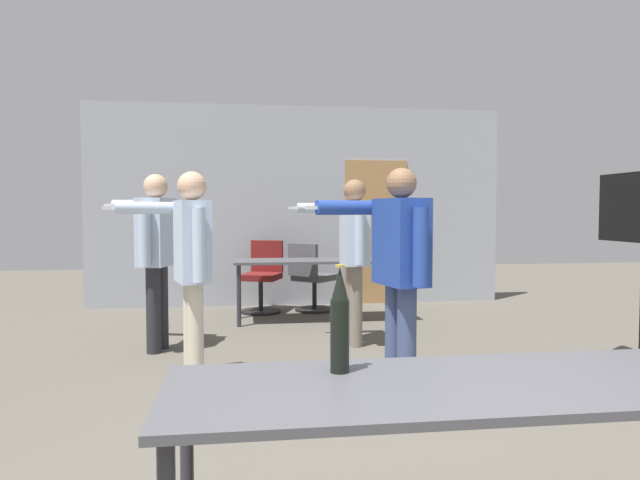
{
  "coord_description": "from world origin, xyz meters",
  "views": [
    {
      "loc": [
        -0.81,
        -1.5,
        1.32
      ],
      "look_at": [
        -0.21,
        2.82,
        1.1
      ],
      "focal_mm": 32.0,
      "sensor_mm": 36.0,
      "label": 1
    }
  ],
  "objects_px": {
    "office_chair_side_rolled": "(311,280)",
    "beer_bottle": "(340,322)",
    "person_near_casual": "(399,259)",
    "person_left_plaid": "(353,245)",
    "office_chair_far_left": "(263,279)",
    "person_center_tall": "(155,245)",
    "person_far_watching": "(191,256)"
  },
  "relations": [
    {
      "from": "person_far_watching",
      "to": "beer_bottle",
      "type": "height_order",
      "value": "person_far_watching"
    },
    {
      "from": "office_chair_side_rolled",
      "to": "beer_bottle",
      "type": "xyz_separation_m",
      "value": [
        -0.56,
        -5.43,
        0.51
      ]
    },
    {
      "from": "person_near_casual",
      "to": "person_left_plaid",
      "type": "bearing_deg",
      "value": -10.8
    },
    {
      "from": "person_far_watching",
      "to": "office_chair_far_left",
      "type": "distance_m",
      "value": 3.23
    },
    {
      "from": "person_center_tall",
      "to": "person_left_plaid",
      "type": "distance_m",
      "value": 1.89
    },
    {
      "from": "person_center_tall",
      "to": "office_chair_far_left",
      "type": "bearing_deg",
      "value": -14.73
    },
    {
      "from": "person_far_watching",
      "to": "office_chair_side_rolled",
      "type": "xyz_separation_m",
      "value": [
        1.29,
        3.04,
        -0.57
      ]
    },
    {
      "from": "person_center_tall",
      "to": "person_left_plaid",
      "type": "relative_size",
      "value": 1.02
    },
    {
      "from": "person_near_casual",
      "to": "office_chair_far_left",
      "type": "xyz_separation_m",
      "value": [
        -0.85,
        3.53,
        -0.54
      ]
    },
    {
      "from": "office_chair_far_left",
      "to": "person_center_tall",
      "type": "bearing_deg",
      "value": 82.71
    },
    {
      "from": "person_left_plaid",
      "to": "person_near_casual",
      "type": "height_order",
      "value": "person_left_plaid"
    },
    {
      "from": "person_center_tall",
      "to": "beer_bottle",
      "type": "bearing_deg",
      "value": -148.06
    },
    {
      "from": "person_near_casual",
      "to": "beer_bottle",
      "type": "bearing_deg",
      "value": 146.47
    },
    {
      "from": "person_near_casual",
      "to": "office_chair_side_rolled",
      "type": "relative_size",
      "value": 1.8
    },
    {
      "from": "person_near_casual",
      "to": "beer_bottle",
      "type": "relative_size",
      "value": 4.2
    },
    {
      "from": "person_left_plaid",
      "to": "office_chair_far_left",
      "type": "bearing_deg",
      "value": 22.03
    },
    {
      "from": "office_chair_side_rolled",
      "to": "person_near_casual",
      "type": "bearing_deg",
      "value": -43.73
    },
    {
      "from": "person_near_casual",
      "to": "person_far_watching",
      "type": "bearing_deg",
      "value": 62.43
    },
    {
      "from": "person_left_plaid",
      "to": "office_chair_side_rolled",
      "type": "relative_size",
      "value": 1.81
    },
    {
      "from": "person_far_watching",
      "to": "office_chair_side_rolled",
      "type": "bearing_deg",
      "value": -38.67
    },
    {
      "from": "office_chair_far_left",
      "to": "beer_bottle",
      "type": "xyz_separation_m",
      "value": [
        0.08,
        -5.5,
        0.49
      ]
    },
    {
      "from": "person_center_tall",
      "to": "person_far_watching",
      "type": "height_order",
      "value": "person_center_tall"
    },
    {
      "from": "office_chair_far_left",
      "to": "person_left_plaid",
      "type": "bearing_deg",
      "value": 133.4
    },
    {
      "from": "beer_bottle",
      "to": "office_chair_far_left",
      "type": "bearing_deg",
      "value": 90.81
    },
    {
      "from": "person_left_plaid",
      "to": "person_near_casual",
      "type": "bearing_deg",
      "value": -178.89
    },
    {
      "from": "person_center_tall",
      "to": "person_near_casual",
      "type": "height_order",
      "value": "person_center_tall"
    },
    {
      "from": "office_chair_far_left",
      "to": "office_chair_side_rolled",
      "type": "distance_m",
      "value": 0.64
    },
    {
      "from": "person_center_tall",
      "to": "beer_bottle",
      "type": "distance_m",
      "value": 3.7
    },
    {
      "from": "person_far_watching",
      "to": "person_near_casual",
      "type": "relative_size",
      "value": 0.99
    },
    {
      "from": "person_near_casual",
      "to": "office_chair_side_rolled",
      "type": "distance_m",
      "value": 3.51
    },
    {
      "from": "person_far_watching",
      "to": "beer_bottle",
      "type": "bearing_deg",
      "value": -178.75
    },
    {
      "from": "office_chair_side_rolled",
      "to": "beer_bottle",
      "type": "relative_size",
      "value": 2.33
    }
  ]
}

